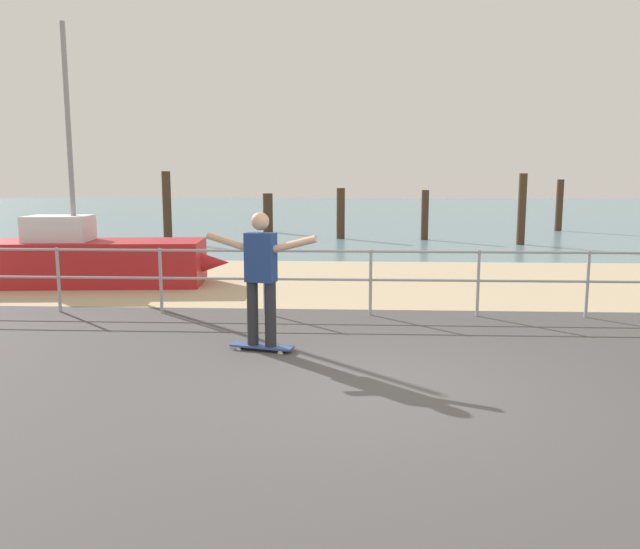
% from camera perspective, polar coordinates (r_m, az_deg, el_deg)
% --- Properties ---
extents(ground_plane, '(24.00, 10.00, 0.04)m').
position_cam_1_polar(ground_plane, '(5.57, 5.76, -14.01)').
color(ground_plane, '#474444').
rests_on(ground_plane, ground).
extents(beach_strip, '(24.00, 6.00, 0.04)m').
position_cam_1_polar(beach_strip, '(13.31, 4.10, -0.60)').
color(beach_strip, tan).
rests_on(beach_strip, ground).
extents(sea_surface, '(72.00, 50.00, 0.04)m').
position_cam_1_polar(sea_surface, '(41.19, 3.33, 5.70)').
color(sea_surface, slate).
rests_on(sea_surface, ground).
extents(railing_fence, '(13.25, 0.05, 1.05)m').
position_cam_1_polar(railing_fence, '(9.93, -4.99, 0.30)').
color(railing_fence, '#9EA0A5').
rests_on(railing_fence, ground).
extents(sailboat, '(5.03, 1.78, 5.07)m').
position_cam_1_polar(sailboat, '(13.44, -19.19, 1.27)').
color(sailboat, '#B21E23').
rests_on(sailboat, ground).
extents(skateboard, '(0.82, 0.41, 0.08)m').
position_cam_1_polar(skateboard, '(7.97, -5.23, -6.45)').
color(skateboard, '#334C8C').
rests_on(skateboard, ground).
extents(skateboarder, '(1.42, 0.48, 1.65)m').
position_cam_1_polar(skateboarder, '(7.78, -5.33, 0.32)').
color(skateboarder, '#26262B').
rests_on(skateboarder, skateboard).
extents(groyne_post_0, '(0.29, 0.29, 2.35)m').
position_cam_1_polar(groyne_post_0, '(21.95, -13.57, 5.93)').
color(groyne_post_0, '#422D1E').
rests_on(groyne_post_0, ground).
extents(groyne_post_1, '(0.38, 0.38, 1.53)m').
position_cam_1_polar(groyne_post_1, '(25.03, -4.70, 5.51)').
color(groyne_post_1, '#422D1E').
rests_on(groyne_post_1, ground).
extents(groyne_post_2, '(0.29, 0.29, 1.78)m').
position_cam_1_polar(groyne_post_2, '(22.29, 1.87, 5.47)').
color(groyne_post_2, '#422D1E').
rests_on(groyne_post_2, ground).
extents(groyne_post_3, '(0.25, 0.25, 1.72)m').
position_cam_1_polar(groyne_post_3, '(22.16, 9.39, 5.26)').
color(groyne_post_3, '#422D1E').
rests_on(groyne_post_3, ground).
extents(groyne_post_4, '(0.26, 0.26, 2.28)m').
position_cam_1_polar(groyne_post_4, '(21.26, 17.66, 5.58)').
color(groyne_post_4, '#422D1E').
rests_on(groyne_post_4, ground).
extents(groyne_post_5, '(0.28, 0.28, 2.07)m').
position_cam_1_polar(groyne_post_5, '(27.28, 20.68, 5.81)').
color(groyne_post_5, '#422D1E').
rests_on(groyne_post_5, ground).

